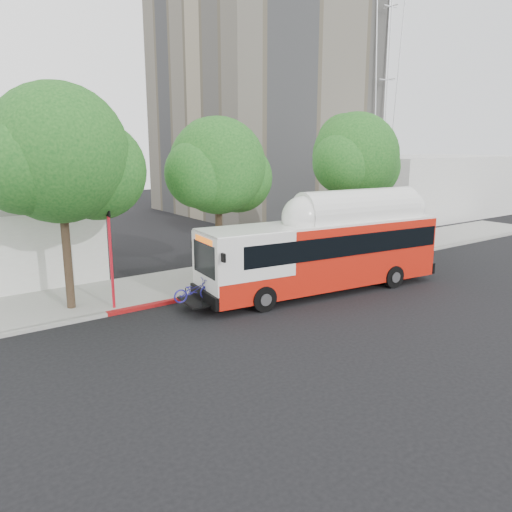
{
  "coord_description": "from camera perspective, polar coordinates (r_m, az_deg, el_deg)",
  "views": [
    {
      "loc": [
        -14.69,
        -16.33,
        7.22
      ],
      "look_at": [
        -0.72,
        3.0,
        1.85
      ],
      "focal_mm": 35.0,
      "sensor_mm": 36.0,
      "label": 1
    }
  ],
  "objects": [
    {
      "name": "transit_bus",
      "position": [
        24.9,
        7.82,
        0.19
      ],
      "size": [
        13.78,
        4.19,
        4.02
      ],
      "rotation": [
        0.0,
        0.0,
        -0.12
      ],
      "color": "red",
      "rests_on": "ground"
    },
    {
      "name": "street_tree_right",
      "position": [
        32.79,
        11.76,
        10.75
      ],
      "size": [
        6.21,
        5.4,
        9.18
      ],
      "color": "#2D2116",
      "rests_on": "ground"
    },
    {
      "name": "horizon_block",
      "position": [
        55.32,
        18.39,
        7.68
      ],
      "size": [
        20.0,
        12.0,
        6.0
      ],
      "primitive_type": "cube",
      "color": "silver",
      "rests_on": "ground"
    },
    {
      "name": "comms_tower",
      "position": [
        54.75,
        15.15,
        25.79
      ],
      "size": [
        2.8,
        2.8,
        40.0
      ],
      "primitive_type": null,
      "color": "silver",
      "rests_on": "ground"
    },
    {
      "name": "ground",
      "position": [
        23.12,
        5.84,
        -5.57
      ],
      "size": [
        120.0,
        120.0,
        0.0
      ],
      "primitive_type": "plane",
      "color": "black",
      "rests_on": "ground"
    },
    {
      "name": "street_tree_left",
      "position": [
        22.75,
        -20.47,
        10.37
      ],
      "size": [
        6.67,
        5.8,
        9.74
      ],
      "color": "#2D2116",
      "rests_on": "ground"
    },
    {
      "name": "signal_pole",
      "position": [
        22.48,
        -16.22,
        -0.49
      ],
      "size": [
        0.13,
        0.42,
        4.45
      ],
      "color": "red",
      "rests_on": "ground"
    },
    {
      "name": "street_tree_mid",
      "position": [
        26.49,
        -3.7,
        9.83
      ],
      "size": [
        5.75,
        5.0,
        8.62
      ],
      "color": "#2D2116",
      "rests_on": "ground"
    },
    {
      "name": "red_curb_segment",
      "position": [
        24.43,
        -5.59,
        -4.36
      ],
      "size": [
        10.0,
        0.32,
        0.16
      ],
      "primitive_type": "cube",
      "color": "maroon",
      "rests_on": "ground"
    },
    {
      "name": "sidewalk",
      "position": [
        28.07,
        -2.99,
        -2.07
      ],
      "size": [
        60.0,
        5.0,
        0.15
      ],
      "primitive_type": "cube",
      "color": "gray",
      "rests_on": "ground"
    },
    {
      "name": "curb_strip",
      "position": [
        26.0,
        0.13,
        -3.25
      ],
      "size": [
        60.0,
        0.3,
        0.15
      ],
      "primitive_type": "cube",
      "color": "gray",
      "rests_on": "ground"
    },
    {
      "name": "apartment_tower",
      "position": [
        56.05,
        0.6,
        23.38
      ],
      "size": [
        18.0,
        18.0,
        37.0
      ],
      "color": "gray",
      "rests_on": "ground"
    }
  ]
}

